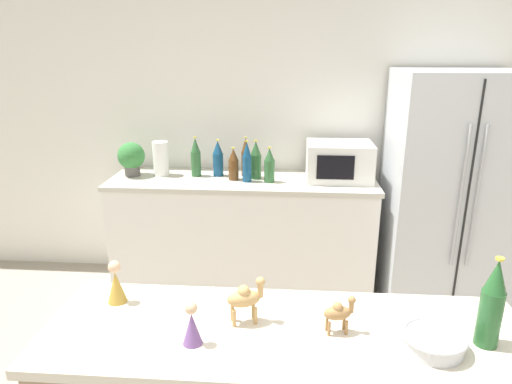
% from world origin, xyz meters
% --- Properties ---
extents(wall_back, '(8.00, 0.06, 2.55)m').
position_xyz_m(wall_back, '(0.00, 2.73, 1.27)').
color(wall_back, white).
rests_on(wall_back, ground_plane).
extents(back_counter, '(2.02, 0.63, 0.92)m').
position_xyz_m(back_counter, '(-0.38, 2.40, 0.46)').
color(back_counter, white).
rests_on(back_counter, ground_plane).
extents(refrigerator, '(0.85, 0.74, 1.73)m').
position_xyz_m(refrigerator, '(1.13, 2.32, 0.87)').
color(refrigerator, silver).
rests_on(refrigerator, ground_plane).
extents(potted_plant, '(0.21, 0.21, 0.26)m').
position_xyz_m(potted_plant, '(-1.24, 2.41, 1.07)').
color(potted_plant, '#595451').
rests_on(potted_plant, back_counter).
extents(paper_towel_roll, '(0.12, 0.12, 0.26)m').
position_xyz_m(paper_towel_roll, '(-1.02, 2.44, 1.06)').
color(paper_towel_roll, white).
rests_on(paper_towel_roll, back_counter).
extents(microwave, '(0.48, 0.37, 0.28)m').
position_xyz_m(microwave, '(0.35, 2.42, 1.06)').
color(microwave, white).
rests_on(microwave, back_counter).
extents(back_bottle_0, '(0.08, 0.08, 0.31)m').
position_xyz_m(back_bottle_0, '(-0.74, 2.44, 1.07)').
color(back_bottle_0, '#2D6033').
rests_on(back_bottle_0, back_counter).
extents(back_bottle_1, '(0.08, 0.08, 0.25)m').
position_xyz_m(back_bottle_1, '(-0.44, 2.36, 1.04)').
color(back_bottle_1, brown).
rests_on(back_bottle_1, back_counter).
extents(back_bottle_2, '(0.08, 0.08, 0.28)m').
position_xyz_m(back_bottle_2, '(-0.57, 2.46, 1.06)').
color(back_bottle_2, navy).
rests_on(back_bottle_2, back_counter).
extents(back_bottle_3, '(0.07, 0.07, 0.31)m').
position_xyz_m(back_bottle_3, '(-0.34, 2.32, 1.07)').
color(back_bottle_3, navy).
rests_on(back_bottle_3, back_counter).
extents(back_bottle_4, '(0.08, 0.08, 0.29)m').
position_xyz_m(back_bottle_4, '(-0.28, 2.40, 1.06)').
color(back_bottle_4, '#2D6033').
rests_on(back_bottle_4, back_counter).
extents(back_bottle_5, '(0.07, 0.07, 0.31)m').
position_xyz_m(back_bottle_5, '(-0.36, 2.47, 1.07)').
color(back_bottle_5, brown).
rests_on(back_bottle_5, back_counter).
extents(back_bottle_6, '(0.08, 0.08, 0.26)m').
position_xyz_m(back_bottle_6, '(-0.17, 2.32, 1.05)').
color(back_bottle_6, '#2D6033').
rests_on(back_bottle_6, back_counter).
extents(wine_bottle, '(0.07, 0.07, 0.31)m').
position_xyz_m(wine_bottle, '(0.63, 0.40, 1.11)').
color(wine_bottle, '#235628').
rests_on(wine_bottle, bar_counter).
extents(fruit_bowl, '(0.21, 0.21, 0.06)m').
position_xyz_m(fruit_bowl, '(0.45, 0.35, 0.99)').
color(fruit_bowl, '#B7BABF').
rests_on(fruit_bowl, bar_counter).
extents(camel_figurine, '(0.14, 0.09, 0.17)m').
position_xyz_m(camel_figurine, '(-0.17, 0.46, 1.06)').
color(camel_figurine, tan).
rests_on(camel_figurine, bar_counter).
extents(camel_figurine_second, '(0.11, 0.07, 0.14)m').
position_xyz_m(camel_figurine_second, '(0.15, 0.42, 1.04)').
color(camel_figurine_second, olive).
rests_on(camel_figurine_second, bar_counter).
extents(wise_man_figurine_crimson, '(0.07, 0.07, 0.17)m').
position_xyz_m(wise_man_figurine_crimson, '(-0.67, 0.56, 1.03)').
color(wise_man_figurine_crimson, '#B28933').
rests_on(wise_man_figurine_crimson, bar_counter).
extents(wise_man_figurine_purple, '(0.07, 0.07, 0.15)m').
position_xyz_m(wise_man_figurine_purple, '(-0.33, 0.33, 1.02)').
color(wise_man_figurine_purple, '#6B4784').
rests_on(wise_man_figurine_purple, bar_counter).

